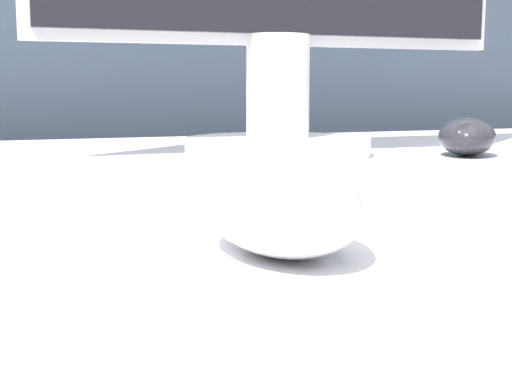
{
  "coord_description": "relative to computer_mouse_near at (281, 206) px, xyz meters",
  "views": [
    {
      "loc": [
        -0.1,
        -0.58,
        0.83
      ],
      "look_at": [
        0.02,
        -0.25,
        0.78
      ],
      "focal_mm": 50.0,
      "sensor_mm": 36.0,
      "label": 1
    }
  ],
  "objects": [
    {
      "name": "keyboard",
      "position": [
        -0.06,
        0.2,
        -0.01
      ],
      "size": [
        0.39,
        0.13,
        0.02
      ],
      "rotation": [
        0.0,
        0.0,
        0.05
      ],
      "color": "white",
      "rests_on": "desk"
    },
    {
      "name": "computer_mouse_far",
      "position": [
        0.38,
        0.37,
        -0.0
      ],
      "size": [
        0.11,
        0.12,
        0.04
      ],
      "rotation": [
        0.0,
        0.0,
        -0.61
      ],
      "color": "#232328",
      "rests_on": "desk"
    },
    {
      "name": "partition_panel",
      "position": [
        -0.02,
        0.93,
        -0.23
      ],
      "size": [
        5.0,
        0.03,
        1.08
      ],
      "color": "#333D4C",
      "rests_on": "ground_plane"
    },
    {
      "name": "computer_mouse_near",
      "position": [
        0.0,
        0.0,
        0.0
      ],
      "size": [
        0.07,
        0.11,
        0.04
      ],
      "rotation": [
        0.0,
        0.0,
        -0.05
      ],
      "color": "silver",
      "rests_on": "desk"
    }
  ]
}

